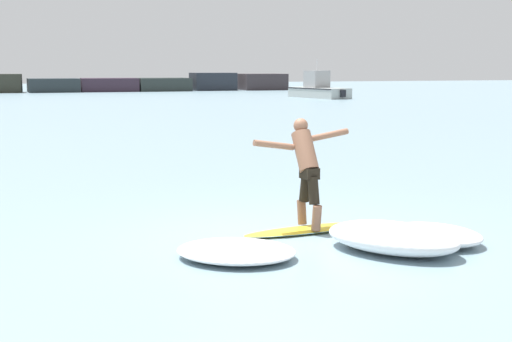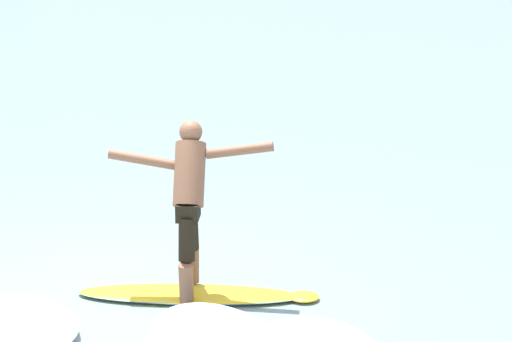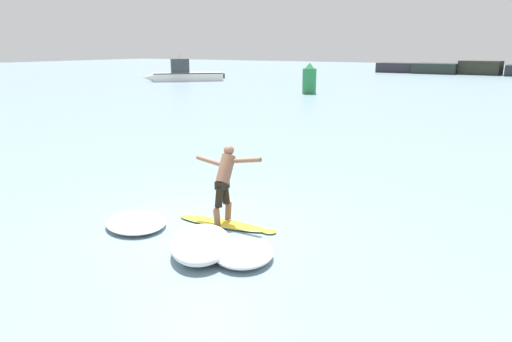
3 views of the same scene
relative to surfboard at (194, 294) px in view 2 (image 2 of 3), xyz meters
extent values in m
plane|color=#7895A2|center=(-0.52, -0.13, -0.03)|extent=(200.00, 200.00, 0.00)
ellipsoid|color=yellow|center=(-0.04, 0.00, 0.00)|extent=(2.09, 0.67, 0.07)
ellipsoid|color=yellow|center=(1.01, 0.10, 0.00)|extent=(0.31, 0.28, 0.06)
ellipsoid|color=#2870B2|center=(-0.04, 0.00, 0.00)|extent=(2.10, 0.68, 0.03)
cone|color=black|center=(-0.87, -0.09, -0.09)|extent=(0.05, 0.05, 0.14)
cone|color=black|center=(-0.72, -0.20, -0.09)|extent=(0.05, 0.05, 0.14)
cone|color=black|center=(-0.74, 0.05, -0.09)|extent=(0.05, 0.05, 0.14)
cylinder|color=brown|center=(-0.05, 0.22, 0.21)|extent=(0.14, 0.18, 0.37)
cylinder|color=black|center=(-0.05, 0.12, 0.58)|extent=(0.17, 0.23, 0.41)
cylinder|color=brown|center=(-0.02, -0.22, 0.21)|extent=(0.14, 0.18, 0.37)
cylinder|color=black|center=(-0.03, -0.13, 0.58)|extent=(0.17, 0.23, 0.41)
cube|color=black|center=(-0.04, 0.00, 0.82)|extent=(0.22, 0.27, 0.16)
cylinder|color=brown|center=(-0.05, 0.14, 1.11)|extent=(0.32, 0.54, 0.64)
sphere|color=brown|center=(-0.06, 0.27, 1.47)|extent=(0.21, 0.21, 0.21)
cylinder|color=brown|center=(-0.50, 0.20, 1.21)|extent=(0.62, 0.13, 0.20)
cylinder|color=brown|center=(0.39, 0.27, 1.32)|extent=(0.62, 0.14, 0.19)
ellipsoid|color=white|center=(-1.46, -1.02, 0.06)|extent=(1.90, 1.82, 0.19)
camera|label=1|loc=(-4.10, -9.12, 2.30)|focal=50.00mm
camera|label=2|loc=(2.12, -10.03, 4.45)|focal=85.00mm
camera|label=3|loc=(5.66, -7.78, 3.52)|focal=35.00mm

